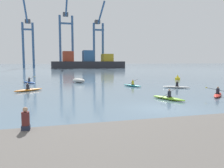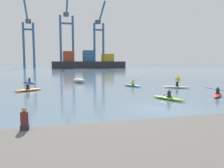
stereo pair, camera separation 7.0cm
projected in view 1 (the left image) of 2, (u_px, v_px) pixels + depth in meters
The scene contains 14 objects.
ground_plane at pixel (162, 109), 15.78m from camera, with size 800.00×800.00×0.00m, color slate.
container_barge at pixel (88, 62), 116.42m from camera, with size 37.17×10.18×9.12m.
gantry_crane_west at pixel (28, 36), 119.85m from camera, with size 6.32×21.12×33.09m.
gantry_crane_west_mid at pixel (66, 33), 121.07m from camera, with size 7.82×16.75×37.23m.
gantry_crane_east_mid at pixel (99, 37), 123.36m from camera, with size 6.22×18.69×32.88m.
capsized_dinghy at pixel (79, 81), 35.30m from camera, with size 2.39×2.76×0.76m.
channel_buoy at pixel (178, 78), 40.78m from camera, with size 0.90×0.90×1.00m.
kayak_red at pixel (218, 94), 21.47m from camera, with size 2.85×2.81×0.95m.
kayak_blue at pixel (29, 82), 34.57m from camera, with size 2.43×3.14×1.07m.
kayak_lime at pixel (168, 98), 19.50m from camera, with size 2.04×3.37×1.03m.
kayak_orange at pixel (28, 90), 25.18m from camera, with size 3.15×2.41×1.02m.
kayak_white at pixel (176, 87), 28.22m from camera, with size 3.11×2.48×0.95m.
kayak_teal at pixel (132, 85), 29.97m from camera, with size 2.05×3.38×1.03m.
seated_onlooker at pixel (26, 120), 8.61m from camera, with size 0.32×0.30×0.90m.
Camera 1 is at (-7.52, -14.04, 3.28)m, focal length 35.99 mm.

